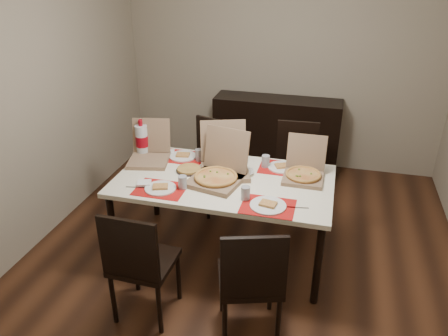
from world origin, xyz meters
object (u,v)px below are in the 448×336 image
Objects in this scene: dining_table at (224,186)px; chair_far_left at (207,160)px; chair_near_left at (139,261)px; chair_far_right at (295,164)px; soda_bottle at (142,140)px; sideboard at (276,134)px; pizza_box_center at (218,174)px; dip_bowl at (246,173)px; chair_near_right at (251,279)px.

dining_table is 0.90m from chair_far_left.
chair_near_left is 1.00× the size of chair_far_left.
chair_far_right is at bearing 61.44° from dining_table.
soda_bottle is (-0.48, 1.19, 0.39)m from chair_near_left.
sideboard is 1.61× the size of chair_near_left.
chair_far_left is 0.80m from soda_bottle.
pizza_box_center reaches higher than dip_bowl.
sideboard reaches higher than dip_bowl.
chair_far_left is 7.11× the size of dip_bowl.
chair_near_right is 1.01m from pizza_box_center.
chair_near_left is 1.81× the size of pizza_box_center.
sideboard is 4.32× the size of soda_bottle.
dining_table is at bearing 67.80° from chair_near_left.
dip_bowl is (0.16, 0.13, 0.08)m from dining_table.
chair_far_left is 1.00× the size of chair_far_right.
dip_bowl is at bearing -50.58° from chair_far_left.
sideboard is 2.81m from chair_near_left.
chair_near_left is at bearing -101.25° from sideboard.
chair_far_left is 0.90m from dip_bowl.
chair_near_left and chair_near_right have the same top height.
chair_near_left is 1.34m from soda_bottle.
pizza_box_center reaches higher than chair_far_right.
dining_table is at bearing -118.56° from chair_far_right.
chair_near_left is 1.20m from dip_bowl.
sideboard is 1.61× the size of chair_far_left.
sideboard is 0.97m from chair_far_right.
soda_bottle reaches higher than chair_far_left.
sideboard is 0.83× the size of dining_table.
chair_far_left is 2.68× the size of soda_bottle.
chair_near_right is 1.00× the size of chair_far_left.
dip_bowl reaches higher than dining_table.
soda_bottle is at bearing -131.89° from chair_far_left.
chair_near_left is at bearing -89.55° from chair_far_left.
soda_bottle reaches higher than dining_table.
chair_far_right is (0.90, 0.14, 0.00)m from chair_far_left.
dip_bowl is at bearing 104.21° from chair_near_right.
sideboard is 1.93m from soda_bottle.
chair_near_left is 2.05m from chair_far_right.
chair_far_left is (-0.56, -1.05, 0.06)m from sideboard.
chair_near_right is (0.25, -2.74, 0.06)m from sideboard.
chair_near_right is 1.81× the size of pizza_box_center.
chair_near_right is at bearing -84.86° from sideboard.
dip_bowl is (0.20, 0.18, -0.04)m from pizza_box_center.
dining_table is at bearing -95.42° from sideboard.
chair_near_right is at bearing -61.39° from pizza_box_center.
chair_far_left and chair_far_right have the same top height.
chair_near_right is (0.42, -0.90, -0.17)m from dining_table.
dip_bowl is (-0.01, -1.72, 0.32)m from sideboard.
chair_far_left is (-0.81, 1.69, 0.00)m from chair_near_right.
chair_near_left reaches higher than dining_table.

